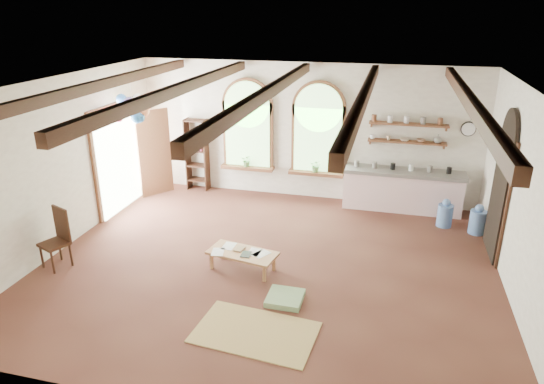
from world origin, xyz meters
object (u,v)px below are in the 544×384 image
(coffee_table, at_px, (242,254))
(balloon_cluster, at_px, (132,109))
(side_chair, at_px, (57,250))
(kitchen_counter, at_px, (402,190))

(coffee_table, height_order, balloon_cluster, balloon_cluster)
(coffee_table, bearing_deg, side_chair, -167.93)
(kitchen_counter, bearing_deg, balloon_cluster, -165.20)
(side_chair, height_order, balloon_cluster, balloon_cluster)
(kitchen_counter, bearing_deg, coffee_table, -127.83)
(coffee_table, relative_size, balloon_cluster, 1.13)
(balloon_cluster, bearing_deg, kitchen_counter, 14.80)
(side_chair, distance_m, balloon_cluster, 3.35)
(kitchen_counter, distance_m, balloon_cluster, 6.19)
(side_chair, bearing_deg, kitchen_counter, 35.06)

